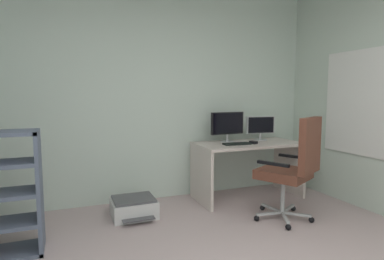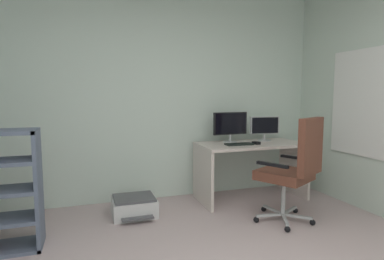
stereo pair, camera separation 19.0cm
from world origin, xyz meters
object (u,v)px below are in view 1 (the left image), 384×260
at_px(keyboard, 237,144).
at_px(printer, 134,207).
at_px(monitor_secondary, 260,126).
at_px(office_chair, 293,165).
at_px(desk, 248,158).
at_px(computer_mouse, 253,142).
at_px(monitor_main, 227,125).

height_order(keyboard, printer, keyboard).
xyz_separation_m(monitor_secondary, keyboard, (-0.49, -0.23, -0.18)).
bearing_deg(keyboard, office_chair, -70.13).
xyz_separation_m(desk, monitor_secondary, (0.27, 0.13, 0.38)).
bearing_deg(office_chair, desk, 91.14).
xyz_separation_m(monitor_secondary, office_chair, (-0.25, -1.00, -0.31)).
bearing_deg(printer, office_chair, -26.14).
bearing_deg(office_chair, printer, 153.86).
relative_size(monitor_secondary, computer_mouse, 3.98).
relative_size(monitor_main, monitor_secondary, 1.19).
bearing_deg(desk, office_chair, -88.86).
distance_m(keyboard, computer_mouse, 0.23).
height_order(desk, printer, desk).
distance_m(desk, monitor_main, 0.50).
bearing_deg(desk, printer, -175.59).
bearing_deg(monitor_main, desk, -29.74).
xyz_separation_m(monitor_secondary, computer_mouse, (-0.27, -0.25, -0.17)).
bearing_deg(keyboard, monitor_main, 95.73).
height_order(monitor_main, keyboard, monitor_main).
bearing_deg(monitor_main, computer_mouse, -46.28).
bearing_deg(monitor_main, keyboard, -87.01).
xyz_separation_m(keyboard, computer_mouse, (0.23, -0.02, 0.01)).
bearing_deg(printer, keyboard, 0.78).
height_order(desk, monitor_main, monitor_main).
bearing_deg(computer_mouse, keyboard, 164.34).
bearing_deg(monitor_main, office_chair, -76.02).
xyz_separation_m(keyboard, office_chair, (0.24, -0.77, -0.13)).
relative_size(desk, monitor_secondary, 3.39).
xyz_separation_m(monitor_main, keyboard, (0.01, -0.23, -0.22)).
bearing_deg(office_chair, keyboard, 107.13).
xyz_separation_m(desk, computer_mouse, (0.01, -0.12, 0.21)).
bearing_deg(printer, monitor_main, 11.00).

